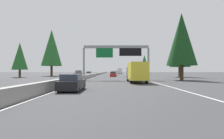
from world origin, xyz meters
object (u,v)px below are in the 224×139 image
object	(u,v)px
oncoming_far	(89,74)
conifer_right_far	(144,63)
pickup_distant_b	(118,72)
conifer_right_mid	(180,49)
sedan_far_center	(113,73)
oncoming_near	(78,73)
conifer_left_near	(20,56)
conifer_left_mid	(52,48)
minivan_far_left	(114,73)
sign_gantry_overhead	(117,53)
box_truck_mid_right	(136,72)
sedan_mid_left	(72,83)
conifer_right_near	(182,39)
sedan_near_right	(113,74)
bus_mid_center	(119,71)

from	to	relation	value
oncoming_far	conifer_right_far	size ratio (longest dim) A/B	0.49
pickup_distant_b	conifer_right_mid	size ratio (longest dim) A/B	0.45
sedan_far_center	conifer_right_far	world-z (taller)	conifer_right_far
conifer_right_mid	conifer_right_far	world-z (taller)	conifer_right_mid
oncoming_near	oncoming_far	world-z (taller)	oncoming_near
conifer_left_near	conifer_left_mid	distance (m)	13.89
sedan_far_center	conifer_left_near	size ratio (longest dim) A/B	0.48
minivan_far_left	conifer_right_mid	bearing A→B (deg)	-136.69
minivan_far_left	conifer_right_far	world-z (taller)	conifer_right_far
sign_gantry_overhead	box_truck_mid_right	world-z (taller)	sign_gantry_overhead
minivan_far_left	conifer_left_near	distance (m)	32.38
sedan_mid_left	oncoming_near	bearing A→B (deg)	9.62
conifer_left_mid	minivan_far_left	bearing A→B (deg)	-69.55
conifer_right_near	conifer_left_near	world-z (taller)	conifer_right_near
sedan_far_center	box_truck_mid_right	bearing A→B (deg)	-176.64
sedan_mid_left	box_truck_mid_right	distance (m)	13.82
pickup_distant_b	sedan_near_right	size ratio (longest dim) A/B	1.27
pickup_distant_b	oncoming_near	world-z (taller)	same
minivan_far_left	conifer_right_near	world-z (taller)	conifer_right_near
conifer_right_far	conifer_right_mid	bearing A→B (deg)	-174.78
sedan_far_center	conifer_right_mid	xyz separation A→B (m)	(-33.06, -17.74, 6.95)
pickup_distant_b	conifer_left_near	world-z (taller)	conifer_left_near
oncoming_far	sedan_mid_left	bearing A→B (deg)	5.33
conifer_right_near	pickup_distant_b	bearing A→B (deg)	5.38
sedan_mid_left	conifer_right_mid	distance (m)	41.38
sedan_mid_left	bus_mid_center	bearing A→B (deg)	-4.58
box_truck_mid_right	conifer_right_near	xyz separation A→B (m)	(6.37, -9.08, 5.93)
conifer_right_far	sedan_far_center	bearing A→B (deg)	105.78
minivan_far_left	sedan_near_right	size ratio (longest dim) A/B	1.14
box_truck_mid_right	sedan_near_right	bearing A→B (deg)	7.33
sedan_near_right	oncoming_near	world-z (taller)	oncoming_near
sedan_mid_left	conifer_right_far	bearing A→B (deg)	-14.30
sedan_mid_left	sedan_far_center	world-z (taller)	same
sign_gantry_overhead	conifer_left_mid	world-z (taller)	conifer_left_mid
sedan_far_center	conifer_right_mid	bearing A→B (deg)	-151.78
sedan_near_right	sedan_far_center	bearing A→B (deg)	-0.49
box_truck_mid_right	minivan_far_left	size ratio (longest dim) A/B	1.70
conifer_right_far	oncoming_near	bearing A→B (deg)	131.02
sedan_mid_left	conifer_left_near	world-z (taller)	conifer_left_near
sedan_mid_left	sedan_near_right	world-z (taller)	same
sedan_far_center	oncoming_far	bearing A→B (deg)	156.63
bus_mid_center	conifer_right_near	size ratio (longest dim) A/B	0.93
sedan_mid_left	conifer_left_near	size ratio (longest dim) A/B	0.48
sign_gantry_overhead	box_truck_mid_right	distance (m)	8.85
oncoming_far	pickup_distant_b	bearing A→B (deg)	169.99
oncoming_far	sign_gantry_overhead	bearing A→B (deg)	17.22
conifer_right_near	conifer_left_mid	world-z (taller)	conifer_left_mid
conifer_right_near	conifer_left_near	size ratio (longest dim) A/B	1.35
conifer_left_mid	bus_mid_center	bearing A→B (deg)	-26.90
sign_gantry_overhead	conifer_left_mid	bearing A→B (deg)	38.51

